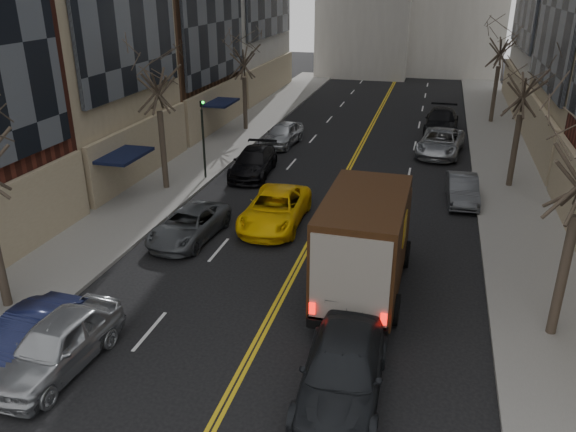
{
  "coord_description": "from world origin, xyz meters",
  "views": [
    {
      "loc": [
        4.62,
        -5.38,
        10.39
      ],
      "look_at": [
        -0.32,
        13.21,
        2.2
      ],
      "focal_mm": 35.0,
      "sensor_mm": 36.0,
      "label": 1
    }
  ],
  "objects_px": {
    "observer_sedan": "(343,370)",
    "taxi": "(275,209)",
    "pedestrian": "(354,230)",
    "ups_truck": "(365,242)"
  },
  "relations": [
    {
      "from": "ups_truck",
      "to": "pedestrian",
      "type": "height_order",
      "value": "ups_truck"
    },
    {
      "from": "taxi",
      "to": "ups_truck",
      "type": "bearing_deg",
      "value": -47.61
    },
    {
      "from": "ups_truck",
      "to": "taxi",
      "type": "distance_m",
      "value": 6.84
    },
    {
      "from": "observer_sedan",
      "to": "pedestrian",
      "type": "bearing_deg",
      "value": 95.31
    },
    {
      "from": "observer_sedan",
      "to": "taxi",
      "type": "distance_m",
      "value": 11.54
    },
    {
      "from": "ups_truck",
      "to": "observer_sedan",
      "type": "distance_m",
      "value": 5.73
    },
    {
      "from": "ups_truck",
      "to": "taxi",
      "type": "bearing_deg",
      "value": 134.95
    },
    {
      "from": "observer_sedan",
      "to": "taxi",
      "type": "height_order",
      "value": "observer_sedan"
    },
    {
      "from": "pedestrian",
      "to": "observer_sedan",
      "type": "bearing_deg",
      "value": -161.42
    },
    {
      "from": "ups_truck",
      "to": "pedestrian",
      "type": "xyz_separation_m",
      "value": [
        -0.86,
        3.27,
        -1.06
      ]
    }
  ]
}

